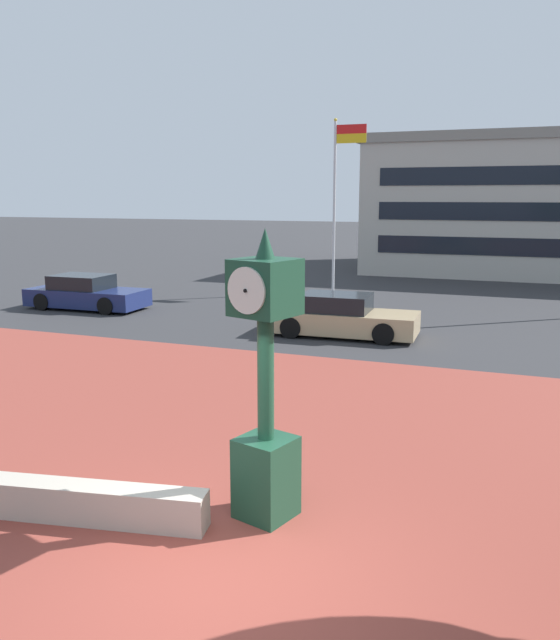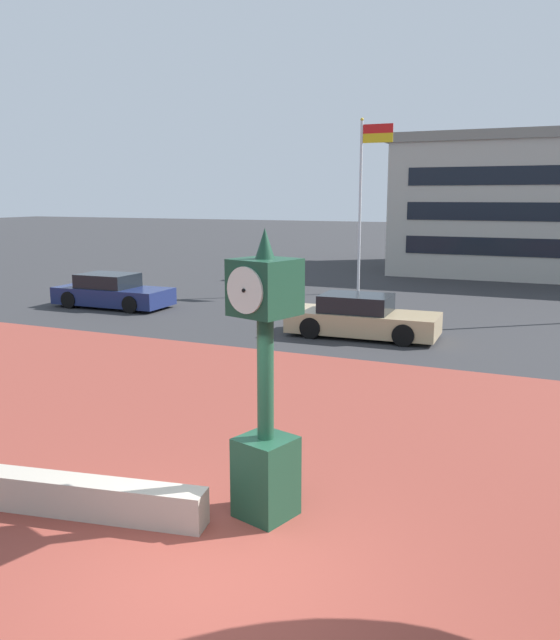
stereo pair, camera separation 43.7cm
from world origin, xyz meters
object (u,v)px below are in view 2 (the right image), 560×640
object	(u,v)px
street_clock	(266,392)
flagpole_primary	(363,194)
car_street_far	(361,318)
car_street_near	(112,292)

from	to	relation	value
street_clock	flagpole_primary	xyz separation A→B (m)	(-4.68, 19.89, 2.58)
car_street_far	flagpole_primary	xyz separation A→B (m)	(-2.59, 8.59, 3.72)
street_clock	flagpole_primary	distance (m)	20.59
street_clock	car_street_near	bearing A→B (deg)	150.97
street_clock	car_street_far	xyz separation A→B (m)	(-2.09, 11.29, -1.14)
street_clock	flagpole_primary	world-z (taller)	flagpole_primary
car_street_near	street_clock	bearing A→B (deg)	43.39
car_street_near	car_street_far	distance (m)	10.40
car_street_far	car_street_near	bearing A→B (deg)	-99.16
street_clock	flagpole_primary	size ratio (longest dim) A/B	0.51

